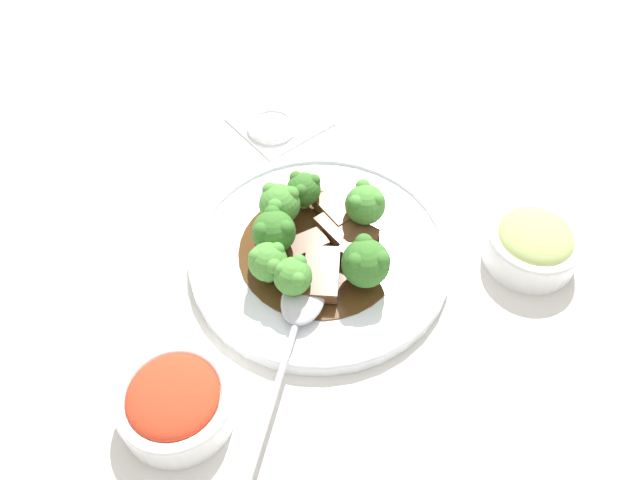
# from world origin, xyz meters

# --- Properties ---
(ground_plane) EXTENTS (4.00, 4.00, 0.00)m
(ground_plane) POSITION_xyz_m (0.00, 0.00, 0.00)
(ground_plane) COLOR silver
(main_plate) EXTENTS (0.30, 0.30, 0.02)m
(main_plate) POSITION_xyz_m (0.00, 0.00, 0.01)
(main_plate) COLOR white
(main_plate) RESTS_ON ground_plane
(beef_strip_0) EXTENTS (0.07, 0.07, 0.02)m
(beef_strip_0) POSITION_xyz_m (0.02, 0.03, 0.03)
(beef_strip_0) COLOR #56331E
(beef_strip_0) RESTS_ON main_plate
(beef_strip_1) EXTENTS (0.05, 0.03, 0.01)m
(beef_strip_1) POSITION_xyz_m (0.01, -0.01, 0.02)
(beef_strip_1) COLOR #56331E
(beef_strip_1) RESTS_ON main_plate
(beef_strip_2) EXTENTS (0.06, 0.04, 0.02)m
(beef_strip_2) POSITION_xyz_m (-0.04, 0.03, 0.03)
(beef_strip_2) COLOR #56331E
(beef_strip_2) RESTS_ON main_plate
(beef_strip_3) EXTENTS (0.04, 0.05, 0.01)m
(beef_strip_3) POSITION_xyz_m (-0.03, -0.01, 0.03)
(beef_strip_3) COLOR brown
(beef_strip_3) RESTS_ON main_plate
(beef_strip_4) EXTENTS (0.04, 0.05, 0.02)m
(beef_strip_4) POSITION_xyz_m (-0.05, -0.03, 0.03)
(beef_strip_4) COLOR brown
(beef_strip_4) RESTS_ON main_plate
(broccoli_floret_0) EXTENTS (0.05, 0.05, 0.06)m
(broccoli_floret_0) POSITION_xyz_m (-0.06, -0.00, 0.05)
(broccoli_floret_0) COLOR #8EB756
(broccoli_floret_0) RESTS_ON main_plate
(broccoli_floret_1) EXTENTS (0.04, 0.04, 0.05)m
(broccoli_floret_1) POSITION_xyz_m (-0.02, -0.06, 0.05)
(broccoli_floret_1) COLOR #8EB756
(broccoli_floret_1) RESTS_ON main_plate
(broccoli_floret_2) EXTENTS (0.04, 0.04, 0.05)m
(broccoli_floret_2) POSITION_xyz_m (0.07, 0.00, 0.05)
(broccoli_floret_2) COLOR #7FA84C
(broccoli_floret_2) RESTS_ON main_plate
(broccoli_floret_3) EXTENTS (0.05, 0.05, 0.06)m
(broccoli_floret_3) POSITION_xyz_m (0.04, -0.03, 0.05)
(broccoli_floret_3) COLOR #8EB756
(broccoli_floret_3) RESTS_ON main_plate
(broccoli_floret_4) EXTENTS (0.05, 0.05, 0.05)m
(broccoli_floret_4) POSITION_xyz_m (0.01, -0.06, 0.05)
(broccoli_floret_4) COLOR #7FA84C
(broccoli_floret_4) RESTS_ON main_plate
(broccoli_floret_5) EXTENTS (0.04, 0.04, 0.05)m
(broccoli_floret_5) POSITION_xyz_m (0.06, 0.03, 0.05)
(broccoli_floret_5) COLOR #7FA84C
(broccoli_floret_5) RESTS_ON main_plate
(broccoli_floret_6) EXTENTS (0.05, 0.05, 0.06)m
(broccoli_floret_6) POSITION_xyz_m (-0.01, 0.06, 0.05)
(broccoli_floret_6) COLOR #7FA84C
(broccoli_floret_6) RESTS_ON main_plate
(serving_spoon) EXTENTS (0.20, 0.18, 0.01)m
(serving_spoon) POSITION_xyz_m (0.07, 0.06, 0.03)
(serving_spoon) COLOR #B7B7BC
(serving_spoon) RESTS_ON main_plate
(side_bowl_kimchi) EXTENTS (0.11, 0.11, 0.05)m
(side_bowl_kimchi) POSITION_xyz_m (0.22, 0.07, 0.03)
(side_bowl_kimchi) COLOR white
(side_bowl_kimchi) RESTS_ON ground_plane
(side_bowl_appetizer) EXTENTS (0.11, 0.11, 0.05)m
(side_bowl_appetizer) POSITION_xyz_m (-0.19, 0.14, 0.03)
(side_bowl_appetizer) COLOR white
(side_bowl_appetizer) RESTS_ON ground_plane
(sauce_dish) EXTENTS (0.07, 0.07, 0.01)m
(sauce_dish) POSITION_xyz_m (-0.08, -0.22, 0.01)
(sauce_dish) COLOR white
(sauce_dish) RESTS_ON ground_plane
(paper_napkin) EXTENTS (0.12, 0.11, 0.01)m
(paper_napkin) POSITION_xyz_m (-0.10, -0.23, 0.00)
(paper_napkin) COLOR white
(paper_napkin) RESTS_ON ground_plane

